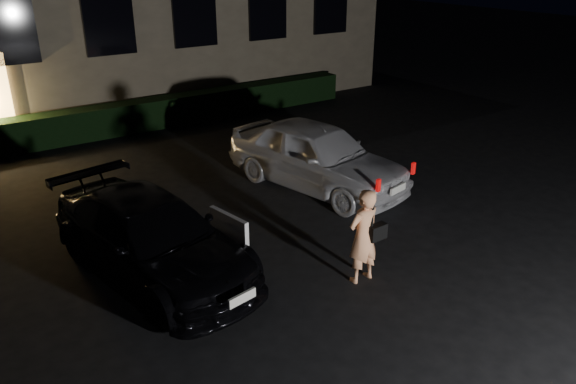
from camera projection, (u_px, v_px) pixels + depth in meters
ground at (372, 305)px, 8.39m from camera, size 80.00×80.00×0.00m
hedge at (125, 118)px, 16.15m from camera, size 15.00×0.70×0.85m
sedan at (152, 237)px, 9.05m from camera, size 2.48×4.58×1.26m
hatch at (317, 155)px, 12.30m from camera, size 2.60×4.59×1.47m
man at (364, 236)px, 8.73m from camera, size 0.66×0.40×1.57m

